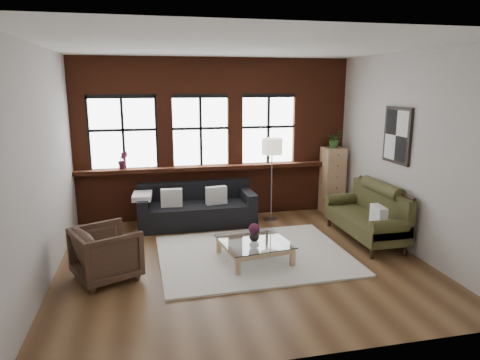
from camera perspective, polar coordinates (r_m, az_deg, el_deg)
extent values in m
plane|color=brown|center=(6.77, 0.27, -10.68)|extent=(5.50, 5.50, 0.00)
plane|color=white|center=(6.24, 0.31, 17.41)|extent=(5.50, 5.50, 0.00)
plane|color=#B8B2AB|center=(8.74, -3.34, 5.51)|extent=(5.50, 0.00, 5.50)
plane|color=#B8B2AB|center=(3.97, 8.28, -3.27)|extent=(5.50, 0.00, 5.50)
plane|color=#B8B2AB|center=(6.31, -24.86, 1.60)|extent=(0.00, 5.00, 5.00)
plane|color=#B8B2AB|center=(7.42, 21.53, 3.37)|extent=(0.00, 5.00, 5.00)
cube|color=#5E2716|center=(8.69, -3.14, 1.72)|extent=(5.50, 0.30, 0.08)
cube|color=beige|center=(6.94, 1.86, -9.95)|extent=(3.02, 2.39, 0.03)
cube|color=silver|center=(8.15, -9.11, -2.35)|extent=(0.41, 0.17, 0.34)
cube|color=silver|center=(8.24, -3.18, -2.05)|extent=(0.42, 0.21, 0.34)
cube|color=silver|center=(7.24, 17.97, -4.63)|extent=(0.18, 0.39, 0.34)
imported|color=#3E2B1F|center=(6.34, -17.40, -9.30)|extent=(1.09, 1.08, 0.75)
imported|color=#B2B2B2|center=(6.63, 1.91, -7.46)|extent=(0.17, 0.17, 0.16)
sphere|color=#501B35|center=(6.59, 1.92, -6.52)|extent=(0.17, 0.17, 0.17)
cube|color=tan|center=(9.27, 12.21, -0.03)|extent=(0.43, 0.43, 1.39)
imported|color=#2D5923|center=(9.12, 12.47, 5.38)|extent=(0.41, 0.39, 0.37)
imported|color=#501B35|center=(8.52, -15.36, 2.56)|extent=(0.20, 0.17, 0.35)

